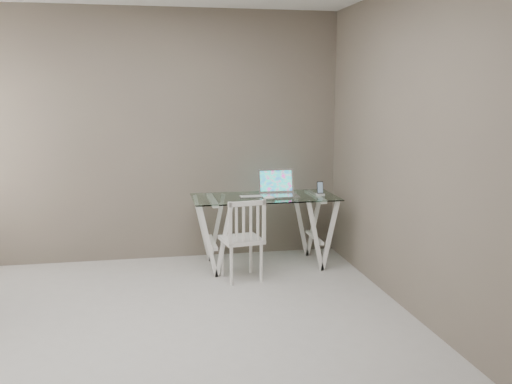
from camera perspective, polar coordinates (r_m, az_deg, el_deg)
room at (r=4.00m, az=-10.25°, el=8.35°), size 4.50×4.52×2.71m
desk at (r=6.02m, az=0.86°, el=-3.85°), size 1.50×0.70×0.75m
chair at (r=5.50m, az=-1.25°, el=-4.44°), size 0.43×0.43×0.82m
laptop at (r=6.00m, az=2.20°, el=0.27°), size 0.38×0.33×0.26m
keyboard at (r=5.92m, az=-0.32°, el=-0.44°), size 0.28×0.12×0.01m
mouse at (r=5.76m, az=1.37°, el=-0.59°), size 0.12×0.07×0.04m
phone_dock at (r=6.05m, az=6.43°, el=0.06°), size 0.08×0.08×0.14m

